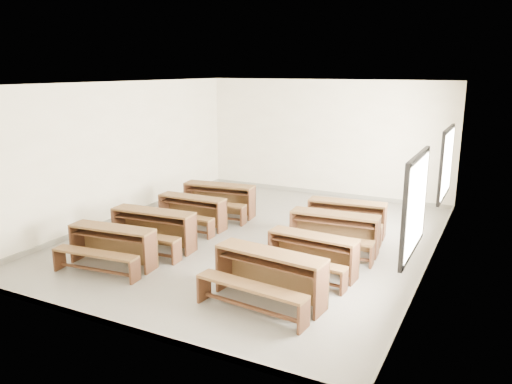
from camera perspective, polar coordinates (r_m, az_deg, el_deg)
The scene contains 9 objects.
room at distance 10.04m, azimuth 0.46°, elevation 6.29°, with size 8.50×8.50×3.20m.
desk_set_0 at distance 9.35m, azimuth -16.23°, elevation -5.71°, with size 1.70×1.01×0.73m.
desk_set_1 at distance 10.05m, azimuth -11.80°, elevation -3.91°, with size 1.78×1.02×0.77m.
desk_set_2 at distance 11.23m, azimuth -7.42°, elevation -2.03°, with size 1.59×0.84×0.71m.
desk_set_3 at distance 12.06m, azimuth -4.32°, elevation -0.64°, with size 1.82×1.08×0.78m.
desk_set_4 at distance 7.64m, azimuth 1.40°, elevation -9.29°, with size 1.85×1.09×0.80m.
desk_set_5 at distance 8.69m, azimuth 6.35°, elevation -6.83°, with size 1.61×0.90×0.71m.
desk_set_6 at distance 9.78m, azimuth 8.86°, elevation -4.29°, with size 1.77×1.01×0.77m.
desk_set_7 at distance 10.82m, azimuth 10.26°, elevation -2.67°, with size 1.71×1.00×0.74m.
Camera 1 is at (4.53, -8.91, 3.47)m, focal length 35.00 mm.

